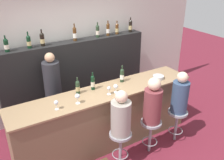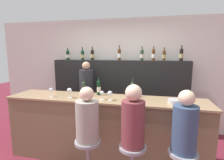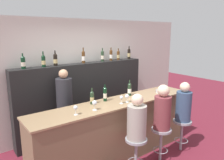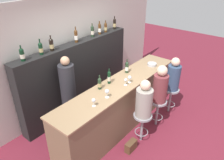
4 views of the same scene
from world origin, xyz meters
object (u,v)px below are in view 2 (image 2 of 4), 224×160
Objects in this scene: wine_bottle_counter_1 at (99,88)px; wine_bottle_counter_2 at (132,89)px; wine_bottle_backbar_0 at (68,55)px; bar_stool_middle at (132,155)px; wine_bottle_backbar_7 at (181,54)px; wine_bottle_backbar_6 at (164,55)px; wine_bottle_backbar_5 at (153,55)px; guest_seated_right at (185,126)px; wine_glass_1 at (69,91)px; bar_stool_left at (88,150)px; wine_bottle_backbar_3 at (119,54)px; wine_bottle_backbar_1 at (83,55)px; guest_seated_middle at (133,119)px; wine_glass_2 at (102,93)px; guest_seated_left at (87,118)px; bartender at (87,101)px; metal_bowl at (175,101)px; wine_bottle_counter_0 at (84,88)px; wine_bottle_backbar_4 at (142,55)px; wine_glass_0 at (51,90)px; wine_glass_3 at (110,94)px; wine_bottle_backbar_2 at (92,55)px.

wine_bottle_counter_2 reaches higher than wine_bottle_counter_1.
wine_bottle_backbar_0 is 2.85m from bar_stool_middle.
wine_bottle_backbar_7 reaches higher than wine_bottle_backbar_0.
wine_bottle_backbar_7 is at bearing 0.00° from wine_bottle_backbar_6.
wine_bottle_backbar_5 reaches higher than guest_seated_right.
wine_glass_1 is 0.98m from bar_stool_left.
guest_seated_right is at bearing 0.00° from bar_stool_left.
wine_bottle_backbar_3 reaches higher than wine_bottle_counter_1.
guest_seated_middle is at bearing -52.21° from wine_bottle_backbar_1.
bar_stool_left is at bearing -98.44° from wine_glass_2.
guest_seated_left is 0.77m from bar_stool_middle.
wine_bottle_backbar_5 is at bearing 0.00° from wine_bottle_backbar_0.
wine_bottle_backbar_1 is at bearing -0.00° from wine_bottle_backbar_0.
bartender is (-0.08, 0.97, -0.44)m from wine_glass_1.
wine_bottle_backbar_0 is 2.75m from metal_bowl.
metal_bowl is at bearing -75.79° from wine_bottle_backbar_5.
wine_bottle_backbar_7 is at bearing 44.99° from wine_glass_2.
guest_seated_middle is (0.96, -0.77, -0.21)m from wine_bottle_counter_0.
wine_bottle_backbar_4 is 0.25m from wine_bottle_backbar_5.
wine_bottle_backbar_5 reaches higher than wine_bottle_counter_0.
bar_stool_middle is at bearing -97.23° from wine_bottle_backbar_5.
guest_seated_left is at bearing -65.45° from wine_bottle_counter_0.
bartender is (-1.73, 0.91, -0.35)m from metal_bowl.
wine_bottle_backbar_7 is at bearing 79.35° from metal_bowl.
bartender is at bearing -162.10° from wine_bottle_backbar_4.
wine_bottle_backbar_6 is at bearing 35.39° from wine_glass_0.
metal_bowl is (0.11, -1.29, -0.65)m from wine_bottle_backbar_6.
wine_bottle_backbar_7 is 2.25× the size of wine_glass_2.
wine_bottle_counter_1 reaches higher than wine_glass_0.
wine_bottle_backbar_3 reaches higher than wine_bottle_counter_0.
wine_bottle_backbar_4 is at bearing 90.51° from guest_seated_middle.
wine_glass_0 is at bearing 161.82° from guest_seated_middle.
wine_bottle_backbar_4 is at bearing 90.51° from bar_stool_middle.
wine_bottle_counter_0 is 1.10m from bar_stool_left.
wine_bottle_counter_2 reaches higher than guest_seated_left.
wine_bottle_backbar_7 is (1.32, -0.00, -0.01)m from wine_bottle_backbar_3.
guest_seated_left is 0.46× the size of bartender.
bar_stool_middle is (0.69, -0.77, -0.72)m from wine_bottle_counter_1.
guest_seated_middle reaches higher than wine_glass_3.
wine_bottle_backbar_3 reaches higher than wine_bottle_backbar_0.
wine_bottle_counter_0 is 1.77m from guest_seated_right.
wine_bottle_backbar_7 reaches higher than guest_seated_middle.
wine_bottle_counter_0 is at bearing -149.24° from wine_bottle_backbar_7.
wine_bottle_backbar_7 is 0.20× the size of bartender.
wine_bottle_backbar_5 reaches higher than wine_bottle_backbar_0.
wine_bottle_counter_0 is 1.75× the size of wine_glass_1.
wine_glass_2 is (-1.00, -1.34, -0.58)m from wine_bottle_backbar_6.
wine_bottle_backbar_3 is 2.00m from guest_seated_left.
guest_seated_middle is at bearing -57.35° from wine_bottle_backbar_2.
wine_bottle_backbar_4 is (0.67, 1.05, 0.56)m from wine_bottle_counter_1.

